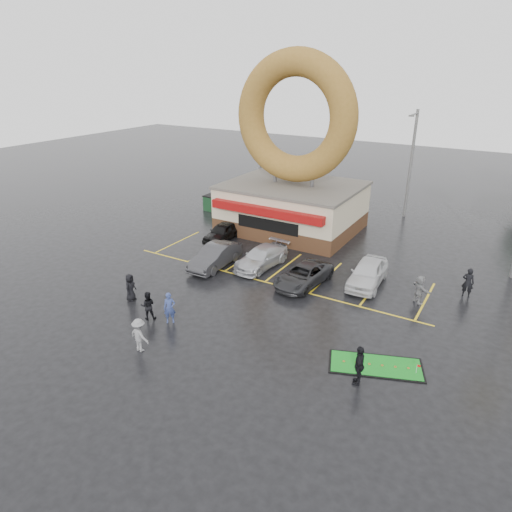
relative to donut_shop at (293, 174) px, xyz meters
The scene contains 18 objects.
ground 14.04m from the donut_shop, 76.98° to the right, with size 120.00×120.00×0.00m, color black.
donut_shop is the anchor object (origin of this frame).
streetlight_left 9.87m from the donut_shop, 135.22° to the left, with size 0.40×2.21×9.00m.
streetlight_mid 10.59m from the donut_shop, 48.62° to the left, with size 0.40×2.21×9.00m.
car_black 7.10m from the donut_shop, 123.96° to the right, with size 1.53×3.81×1.30m, color black.
car_dgrey 10.02m from the donut_shop, 95.79° to the right, with size 1.54×4.43×1.46m, color #323134.
car_silver 8.75m from the donut_shop, 77.78° to the right, with size 1.84×4.52×1.31m, color #B4B4B9.
car_grey 10.80m from the donut_shop, 59.22° to the right, with size 2.05×4.45×1.24m, color #29292B.
car_white 11.39m from the donut_shop, 38.19° to the right, with size 1.79×4.45×1.52m, color silver.
person_blue 16.62m from the donut_shop, 85.90° to the right, with size 0.61×0.40×1.67m, color navy.
person_blackjkt 16.89m from the donut_shop, 90.19° to the right, with size 0.75×0.59×1.55m, color black.
person_hoodie 19.25m from the donut_shop, 85.05° to the right, with size 1.07×0.62×1.66m, color gray.
person_bystander 16.05m from the donut_shop, 98.65° to the right, with size 0.77×0.50×1.58m, color black.
person_cameraman 19.74m from the donut_shop, 55.06° to the right, with size 1.05×0.44×1.80m, color black.
person_walker_near 14.30m from the donut_shop, 32.50° to the right, with size 1.53×0.49×1.65m, color gray.
person_walker_far 15.25m from the donut_shop, 20.77° to the right, with size 0.64×0.42×1.75m, color black.
dumpster 9.12m from the donut_shop, behind, with size 1.80×1.20×1.30m, color #183F21.
putting_green 18.90m from the donut_shop, 51.55° to the right, with size 4.44×3.08×0.51m.
Camera 1 is at (12.43, -18.47, 12.37)m, focal length 32.00 mm.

